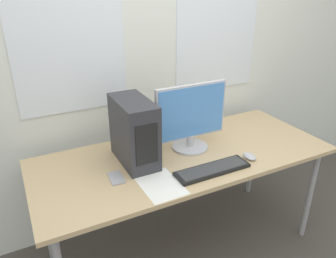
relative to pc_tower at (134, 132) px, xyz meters
The scene contains 8 objects.
wall_back 0.68m from the pc_tower, 55.71° to the left, with size 8.00×0.07×2.70m.
desk 0.41m from the pc_tower, 11.80° to the right, with size 1.92×0.80×0.77m.
pc_tower is the anchor object (origin of this frame).
monitor_main 0.39m from the pc_tower, ahead, with size 0.49×0.24×0.44m.
keyboard 0.52m from the pc_tower, 41.68° to the right, with size 0.46×0.13×0.02m.
mouse 0.74m from the pc_tower, 24.85° to the right, with size 0.06×0.10×0.03m.
cell_phone 0.30m from the pc_tower, 140.66° to the right, with size 0.09×0.14×0.01m.
paper_sheet_left 0.37m from the pc_tower, 85.68° to the right, with size 0.22×0.30×0.00m.
Camera 1 is at (-0.93, -1.20, 1.80)m, focal length 35.00 mm.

